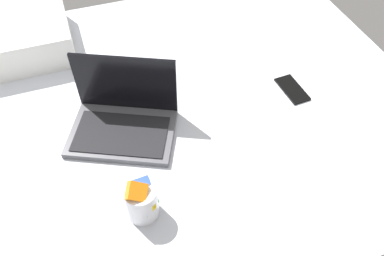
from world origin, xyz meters
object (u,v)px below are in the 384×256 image
(laptop, at_px, (123,119))
(pillow, at_px, (0,39))
(snack_cup, at_px, (142,200))
(cell_phone, at_px, (292,89))

(laptop, height_order, pillow, laptop)
(snack_cup, bearing_deg, laptop, 86.58)
(snack_cup, xyz_separation_m, pillow, (-0.34, 0.86, 0.00))
(laptop, xyz_separation_m, snack_cup, (-0.02, -0.32, 0.02))
(laptop, height_order, cell_phone, laptop)
(laptop, xyz_separation_m, pillow, (-0.36, 0.54, 0.02))
(laptop, bearing_deg, pillow, 148.78)
(laptop, bearing_deg, snack_cup, -68.36)
(snack_cup, distance_m, pillow, 0.92)
(laptop, relative_size, cell_phone, 2.83)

